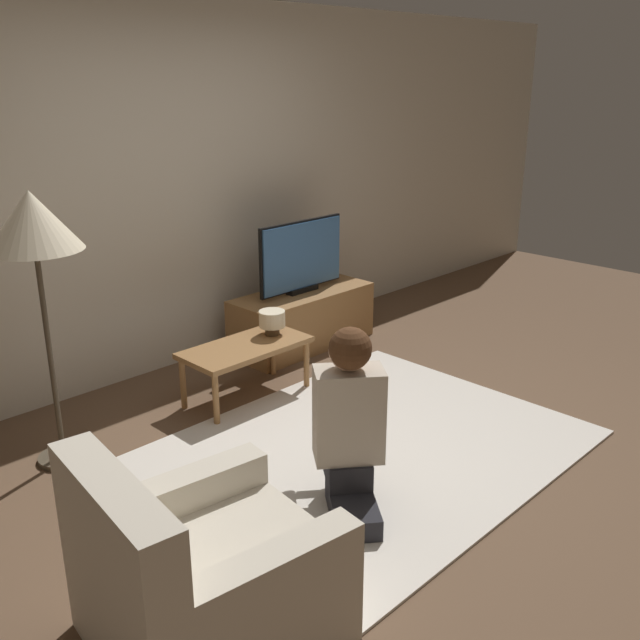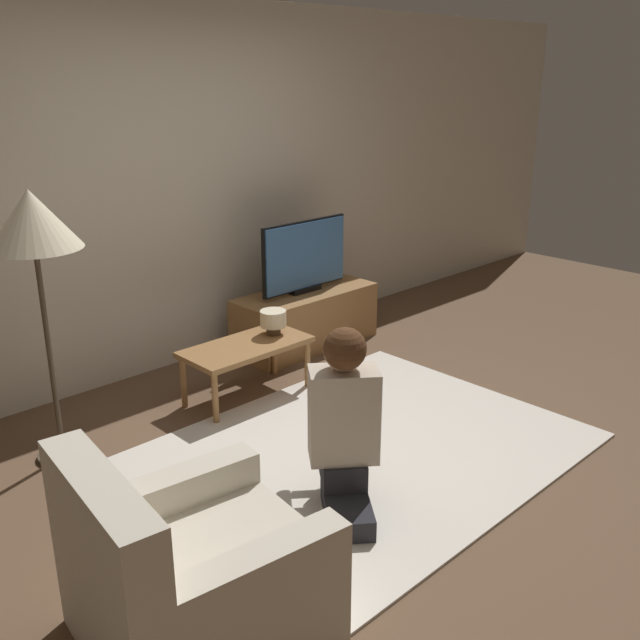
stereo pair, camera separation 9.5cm
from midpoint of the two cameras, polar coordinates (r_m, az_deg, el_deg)
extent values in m
plane|color=brown|center=(4.26, 3.22, -10.26)|extent=(10.00, 10.00, 0.00)
cube|color=beige|center=(5.25, -12.74, 10.04)|extent=(10.00, 0.06, 2.60)
cube|color=silver|center=(4.26, 3.23, -10.17)|extent=(2.41, 1.90, 0.02)
cube|color=olive|center=(5.71, -1.89, 0.10)|extent=(1.19, 0.48, 0.45)
cube|color=black|center=(5.63, -1.92, 2.47)|extent=(0.28, 0.08, 0.04)
cube|color=black|center=(5.56, -2.01, 5.21)|extent=(0.84, 0.03, 0.54)
cube|color=#38669E|center=(5.56, -1.95, 5.20)|extent=(0.81, 0.04, 0.51)
cube|color=olive|center=(4.76, -6.53, -2.19)|extent=(0.87, 0.43, 0.04)
cylinder|color=olive|center=(4.50, -8.93, -6.34)|extent=(0.04, 0.04, 0.35)
cylinder|color=olive|center=(4.95, -1.64, -3.60)|extent=(0.04, 0.04, 0.35)
cylinder|color=olive|center=(4.76, -11.46, -5.02)|extent=(0.04, 0.04, 0.35)
cylinder|color=olive|center=(5.19, -4.31, -2.55)|extent=(0.04, 0.04, 0.35)
cylinder|color=#4C4233|center=(4.41, -20.40, -10.25)|extent=(0.28, 0.28, 0.03)
cylinder|color=#4C4233|center=(4.11, -21.59, -1.13)|extent=(0.03, 0.03, 1.46)
cone|color=beige|center=(3.96, -22.70, 7.37)|extent=(0.50, 0.50, 0.31)
cube|color=beige|center=(2.99, -9.50, -20.64)|extent=(0.96, 0.88, 0.39)
cube|color=beige|center=(2.63, -16.99, -16.27)|extent=(0.26, 0.79, 0.43)
cube|color=beige|center=(2.73, -6.06, -23.05)|extent=(0.87, 0.25, 0.53)
cube|color=beige|center=(3.17, -12.49, -16.55)|extent=(0.87, 0.25, 0.53)
cube|color=#232328|center=(3.62, 1.86, -14.83)|extent=(0.43, 0.46, 0.11)
cube|color=#232328|center=(3.68, 1.49, -11.85)|extent=(0.32, 0.32, 0.14)
cube|color=#C1B29E|center=(3.53, 1.53, -7.56)|extent=(0.39, 0.37, 0.48)
sphere|color=#DBAD8E|center=(3.39, 1.59, -2.42)|extent=(0.20, 0.20, 0.20)
sphere|color=#4C2D19|center=(3.37, 1.64, -2.30)|extent=(0.21, 0.21, 0.21)
cube|color=black|center=(3.86, 0.71, -4.78)|extent=(0.13, 0.11, 0.04)
cylinder|color=#C1B29E|center=(3.76, 2.51, -5.44)|extent=(0.24, 0.28, 0.07)
cylinder|color=#C1B29E|center=(3.74, -0.60, -5.61)|extent=(0.24, 0.28, 0.07)
cylinder|color=#4C3823|center=(4.92, -4.39, -0.83)|extent=(0.10, 0.10, 0.06)
cylinder|color=beige|center=(4.89, -4.41, 0.10)|extent=(0.18, 0.18, 0.11)
camera|label=1|loc=(0.05, -90.60, -0.21)|focal=40.00mm
camera|label=2|loc=(0.05, 89.40, 0.21)|focal=40.00mm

